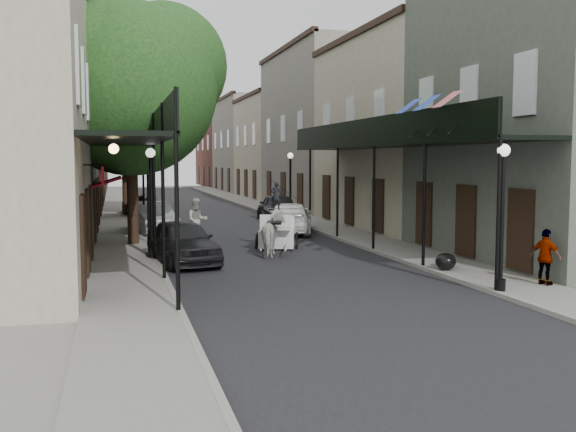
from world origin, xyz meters
TOP-DOWN VIEW (x-y plane):
  - ground at (0.00, 0.00)m, footprint 140.00×140.00m
  - road at (0.00, 20.00)m, footprint 8.00×90.00m
  - sidewalk_left at (-5.00, 20.00)m, footprint 2.20×90.00m
  - sidewalk_right at (5.00, 20.00)m, footprint 2.20×90.00m
  - building_row_left at (-8.60, 30.00)m, footprint 5.00×80.00m
  - building_row_right at (8.60, 30.00)m, footprint 5.00×80.00m
  - gallery_left at (-4.79, 6.98)m, footprint 2.20×18.05m
  - gallery_right at (4.79, 6.98)m, footprint 2.20×18.05m
  - tree_near at (-4.20, 10.18)m, footprint 7.31×6.80m
  - tree_far at (-4.25, 24.18)m, footprint 6.45×6.00m
  - lamppost_right_near at (4.10, -2.00)m, footprint 0.32×0.32m
  - lamppost_left at (-4.10, 6.00)m, footprint 0.32×0.32m
  - lamppost_right_far at (4.10, 18.00)m, footprint 0.32×0.32m
  - horse at (0.18, 6.00)m, footprint 1.36×2.03m
  - carriage at (0.90, 8.35)m, footprint 2.05×2.60m
  - pedestrian_walking at (-2.00, 10.54)m, footprint 0.97×0.79m
  - pedestrian_sidewalk_left at (-4.21, 18.11)m, footprint 1.11×0.96m
  - pedestrian_sidewalk_right at (5.69, -1.67)m, footprint 0.65×0.95m
  - car_left_near at (-3.15, 5.16)m, footprint 2.40×4.53m
  - car_left_mid at (-3.60, 14.28)m, footprint 2.26×4.68m
  - car_left_far at (-3.60, 24.33)m, footprint 2.52×4.86m
  - car_right_near at (2.60, 12.65)m, footprint 3.43×5.33m
  - car_right_far at (3.60, 19.00)m, footprint 2.20×4.71m
  - trash_bags at (4.40, 1.27)m, footprint 0.88×1.03m

SIDE VIEW (x-z plane):
  - ground at x=0.00m, z-range 0.00..0.00m
  - road at x=0.00m, z-range 0.00..0.01m
  - sidewalk_left at x=-5.00m, z-range 0.00..0.12m
  - sidewalk_right at x=5.00m, z-range 0.00..0.12m
  - trash_bags at x=4.40m, z-range 0.10..0.63m
  - car_left_far at x=-3.60m, z-range 0.00..1.31m
  - car_right_near at x=2.60m, z-range 0.00..1.44m
  - car_left_near at x=-3.15m, z-range 0.00..1.47m
  - car_left_mid at x=-3.60m, z-range 0.00..1.48m
  - car_right_far at x=3.60m, z-range 0.00..1.56m
  - horse at x=0.18m, z-range 0.00..1.57m
  - pedestrian_sidewalk_right at x=5.69m, z-range 0.12..1.61m
  - pedestrian_sidewalk_left at x=-4.21m, z-range 0.12..1.62m
  - pedestrian_walking at x=-2.00m, z-range 0.00..1.86m
  - carriage at x=0.90m, z-range -0.29..2.34m
  - lamppost_right_near at x=4.10m, z-range 0.19..3.90m
  - lamppost_left at x=-4.10m, z-range 0.19..3.90m
  - lamppost_right_far at x=4.10m, z-range 0.19..3.90m
  - gallery_left at x=-4.79m, z-range 1.61..6.49m
  - gallery_right at x=4.79m, z-range 1.61..6.49m
  - building_row_left at x=-8.60m, z-range 0.00..10.50m
  - building_row_right at x=8.60m, z-range 0.00..10.50m
  - tree_far at x=-4.25m, z-range 1.53..10.14m
  - tree_near at x=-4.20m, z-range 1.67..11.30m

